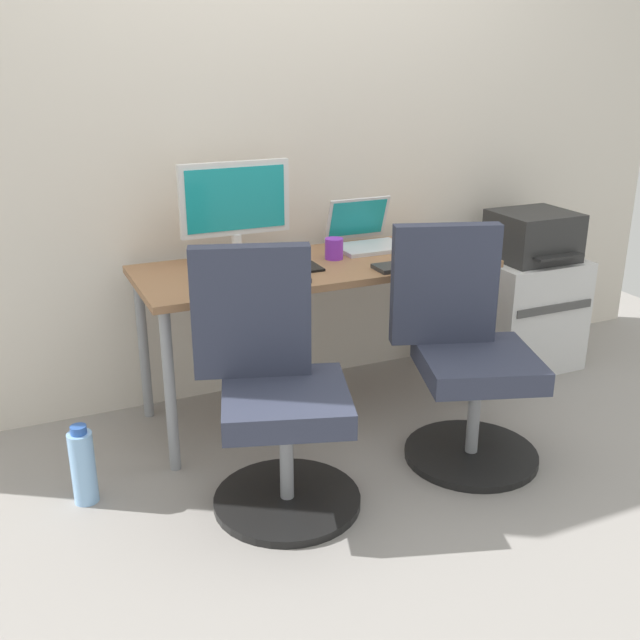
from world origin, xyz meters
TOP-DOWN VIEW (x-y plane):
  - ground_plane at (0.00, 0.00)m, footprint 5.28×5.28m
  - back_wall at (0.00, 0.38)m, footprint 4.40×0.04m
  - desk at (0.00, 0.00)m, footprint 1.54×0.60m
  - office_chair_left at (-0.42, -0.60)m, footprint 0.55×0.55m
  - office_chair_right at (0.38, -0.60)m, footprint 0.56×0.56m
  - side_cabinet at (1.21, 0.05)m, footprint 0.50×0.42m
  - printer at (1.21, 0.05)m, footprint 0.38×0.40m
  - water_bottle_on_floor at (-1.07, -0.34)m, footprint 0.09×0.09m
  - desktop_monitor at (-0.30, 0.16)m, footprint 0.48×0.18m
  - open_laptop at (0.33, 0.17)m, footprint 0.31×0.29m
  - keyboard_by_monitor at (-0.30, -0.20)m, footprint 0.34×0.12m
  - keyboard_by_laptop at (0.35, -0.22)m, footprint 0.34×0.12m
  - mouse_by_monitor at (-0.55, -0.23)m, footprint 0.06×0.10m
  - mouse_by_laptop at (0.68, -0.21)m, footprint 0.06×0.10m
  - coffee_mug at (0.10, 0.03)m, footprint 0.08×0.08m
  - pen_cup at (-0.36, -0.07)m, footprint 0.07×0.07m
  - phone_near_monitor at (-0.05, -0.06)m, footprint 0.07×0.14m

SIDE VIEW (x-z plane):
  - ground_plane at x=0.00m, z-range 0.00..0.00m
  - water_bottle_on_floor at x=-1.07m, z-range -0.01..0.30m
  - side_cabinet at x=1.21m, z-range 0.00..0.57m
  - office_chair_left at x=-0.42m, z-range -0.05..0.89m
  - office_chair_right at x=0.38m, z-range -0.05..0.89m
  - desk at x=0.00m, z-range 0.28..0.98m
  - printer at x=1.21m, z-range 0.57..0.81m
  - phone_near_monitor at x=-0.05m, z-range 0.70..0.71m
  - keyboard_by_monitor at x=-0.30m, z-range 0.70..0.72m
  - keyboard_by_laptop at x=0.35m, z-range 0.70..0.72m
  - mouse_by_monitor at x=-0.55m, z-range 0.70..0.73m
  - mouse_by_laptop at x=0.68m, z-range 0.70..0.73m
  - coffee_mug at x=0.10m, z-range 0.70..0.79m
  - pen_cup at x=-0.36m, z-range 0.70..0.81m
  - open_laptop at x=0.33m, z-range 0.64..0.86m
  - desktop_monitor at x=-0.30m, z-range 0.73..1.17m
  - back_wall at x=0.00m, z-range 0.00..2.60m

